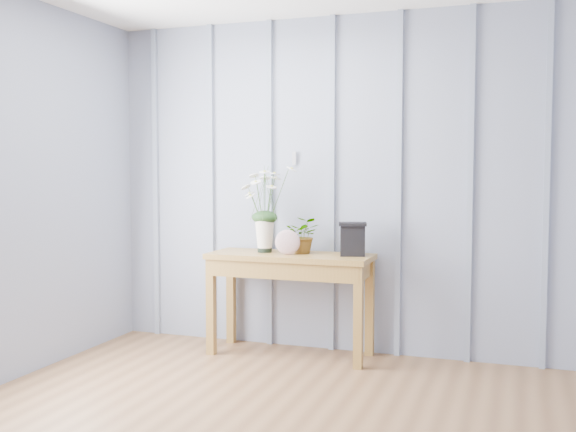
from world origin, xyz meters
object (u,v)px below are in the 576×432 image
at_px(carved_box, 353,239).
at_px(daisy_vase, 265,196).
at_px(felt_disc_vessel, 288,242).
at_px(sideboard, 290,269).

bearing_deg(carved_box, daisy_vase, -178.86).
bearing_deg(felt_disc_vessel, sideboard, 82.91).
relative_size(sideboard, felt_disc_vessel, 6.57).
relative_size(daisy_vase, carved_box, 2.81).
xyz_separation_m(sideboard, felt_disc_vessel, (0.00, -0.07, 0.21)).
xyz_separation_m(sideboard, carved_box, (0.46, 0.03, 0.24)).
distance_m(daisy_vase, carved_box, 0.73).
height_order(sideboard, carved_box, carved_box).
relative_size(sideboard, daisy_vase, 1.79).
height_order(daisy_vase, carved_box, daisy_vase).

